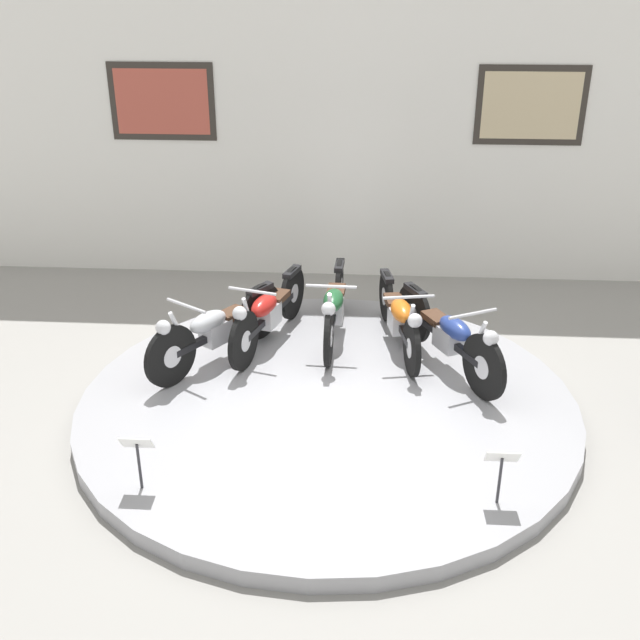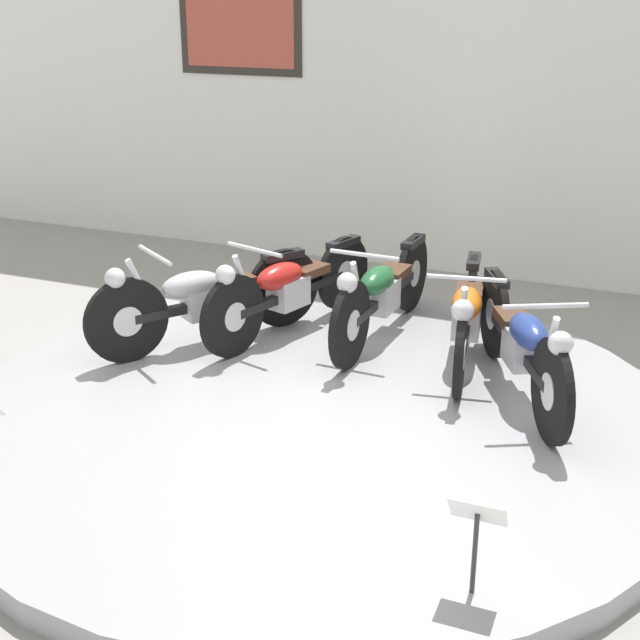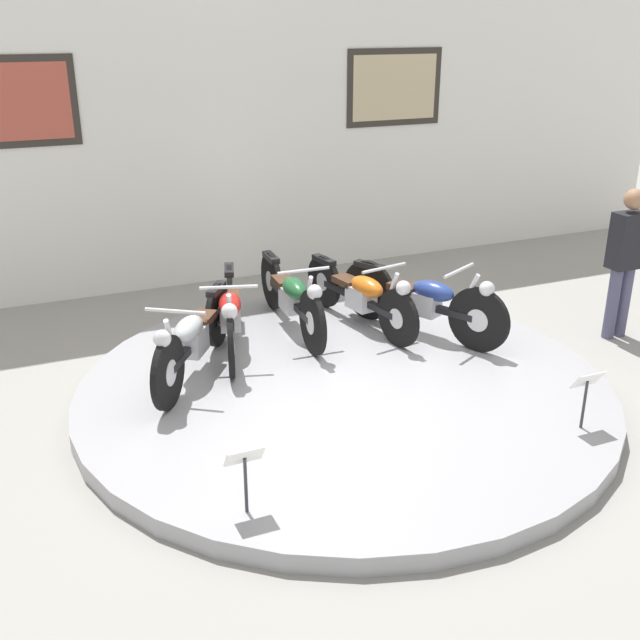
{
  "view_description": "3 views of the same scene",
  "coord_description": "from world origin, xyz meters",
  "px_view_note": "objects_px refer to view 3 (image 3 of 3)",
  "views": [
    {
      "loc": [
        0.34,
        -6.34,
        3.98
      ],
      "look_at": [
        -0.09,
        0.23,
        0.88
      ],
      "focal_mm": 42.0,
      "sensor_mm": 36.0,
      "label": 1
    },
    {
      "loc": [
        2.09,
        -4.95,
        2.82
      ],
      "look_at": [
        0.04,
        -0.04,
        0.78
      ],
      "focal_mm": 50.0,
      "sensor_mm": 36.0,
      "label": 2
    },
    {
      "loc": [
        -2.62,
        -5.59,
        3.27
      ],
      "look_at": [
        -0.21,
        0.08,
        0.76
      ],
      "focal_mm": 42.0,
      "sensor_mm": 36.0,
      "label": 3
    }
  ],
  "objects_px": {
    "motorcycle_red": "(230,312)",
    "info_placard_front_centre": "(587,387)",
    "motorcycle_blue": "(424,299)",
    "visitor_standing": "(626,256)",
    "info_placard_front_left": "(245,465)",
    "motorcycle_green": "(292,296)",
    "motorcycle_silver": "(193,336)",
    "motorcycle_orange": "(361,294)"
  },
  "relations": [
    {
      "from": "motorcycle_red",
      "to": "info_placard_front_centre",
      "type": "xyz_separation_m",
      "value": [
        2.16,
        -2.66,
        -0.02
      ]
    },
    {
      "from": "motorcycle_blue",
      "to": "visitor_standing",
      "type": "relative_size",
      "value": 1.11
    },
    {
      "from": "info_placard_front_left",
      "to": "visitor_standing",
      "type": "relative_size",
      "value": 0.31
    },
    {
      "from": "motorcycle_blue",
      "to": "info_placard_front_left",
      "type": "bearing_deg",
      "value": -140.43
    },
    {
      "from": "info_placard_front_left",
      "to": "info_placard_front_centre",
      "type": "height_order",
      "value": "same"
    },
    {
      "from": "motorcycle_red",
      "to": "info_placard_front_centre",
      "type": "height_order",
      "value": "motorcycle_red"
    },
    {
      "from": "motorcycle_green",
      "to": "motorcycle_red",
      "type": "bearing_deg",
      "value": -166.18
    },
    {
      "from": "motorcycle_silver",
      "to": "motorcycle_blue",
      "type": "height_order",
      "value": "motorcycle_blue"
    },
    {
      "from": "motorcycle_silver",
      "to": "info_placard_front_centre",
      "type": "distance_m",
      "value": 3.44
    },
    {
      "from": "info_placard_front_centre",
      "to": "visitor_standing",
      "type": "height_order",
      "value": "visitor_standing"
    },
    {
      "from": "motorcycle_blue",
      "to": "visitor_standing",
      "type": "xyz_separation_m",
      "value": [
        2.1,
        -0.56,
        0.37
      ]
    },
    {
      "from": "motorcycle_blue",
      "to": "info_placard_front_centre",
      "type": "xyz_separation_m",
      "value": [
        0.21,
        -2.19,
        -0.03
      ]
    },
    {
      "from": "motorcycle_orange",
      "to": "info_placard_front_left",
      "type": "bearing_deg",
      "value": -128.95
    },
    {
      "from": "motorcycle_orange",
      "to": "info_placard_front_centre",
      "type": "xyz_separation_m",
      "value": [
        0.7,
        -2.66,
        -0.0
      ]
    },
    {
      "from": "motorcycle_orange",
      "to": "motorcycle_silver",
      "type": "bearing_deg",
      "value": -166.41
    },
    {
      "from": "motorcycle_silver",
      "to": "motorcycle_orange",
      "type": "distance_m",
      "value": 2.0
    },
    {
      "from": "info_placard_front_centre",
      "to": "motorcycle_orange",
      "type": "bearing_deg",
      "value": 104.83
    },
    {
      "from": "motorcycle_silver",
      "to": "motorcycle_orange",
      "type": "bearing_deg",
      "value": 13.59
    },
    {
      "from": "visitor_standing",
      "to": "motorcycle_orange",
      "type": "bearing_deg",
      "value": 158.35
    },
    {
      "from": "motorcycle_silver",
      "to": "info_placard_front_left",
      "type": "xyz_separation_m",
      "value": [
        -0.2,
        -2.19,
        -0.02
      ]
    },
    {
      "from": "motorcycle_blue",
      "to": "motorcycle_orange",
      "type": "bearing_deg",
      "value": 136.43
    },
    {
      "from": "motorcycle_orange",
      "to": "info_placard_front_centre",
      "type": "relative_size",
      "value": 3.77
    },
    {
      "from": "motorcycle_green",
      "to": "info_placard_front_centre",
      "type": "height_order",
      "value": "motorcycle_green"
    },
    {
      "from": "motorcycle_blue",
      "to": "info_placard_front_centre",
      "type": "relative_size",
      "value": 3.55
    },
    {
      "from": "motorcycle_silver",
      "to": "motorcycle_blue",
      "type": "distance_m",
      "value": 2.45
    },
    {
      "from": "motorcycle_red",
      "to": "motorcycle_green",
      "type": "distance_m",
      "value": 0.75
    },
    {
      "from": "motorcycle_blue",
      "to": "info_placard_front_centre",
      "type": "height_order",
      "value": "motorcycle_blue"
    },
    {
      "from": "motorcycle_orange",
      "to": "info_placard_front_left",
      "type": "distance_m",
      "value": 3.42
    },
    {
      "from": "info_placard_front_centre",
      "to": "info_placard_front_left",
      "type": "bearing_deg",
      "value": 180.0
    },
    {
      "from": "motorcycle_silver",
      "to": "info_placard_front_centre",
      "type": "xyz_separation_m",
      "value": [
        2.65,
        -2.19,
        -0.02
      ]
    },
    {
      "from": "visitor_standing",
      "to": "motorcycle_silver",
      "type": "bearing_deg",
      "value": 172.99
    },
    {
      "from": "motorcycle_red",
      "to": "motorcycle_orange",
      "type": "distance_m",
      "value": 1.45
    },
    {
      "from": "motorcycle_orange",
      "to": "info_placard_front_centre",
      "type": "height_order",
      "value": "motorcycle_orange"
    },
    {
      "from": "motorcycle_green",
      "to": "motorcycle_orange",
      "type": "xyz_separation_m",
      "value": [
        0.72,
        -0.18,
        -0.02
      ]
    },
    {
      "from": "motorcycle_blue",
      "to": "info_placard_front_left",
      "type": "distance_m",
      "value": 3.44
    },
    {
      "from": "motorcycle_blue",
      "to": "visitor_standing",
      "type": "height_order",
      "value": "visitor_standing"
    },
    {
      "from": "motorcycle_silver",
      "to": "motorcycle_orange",
      "type": "height_order",
      "value": "motorcycle_silver"
    },
    {
      "from": "motorcycle_blue",
      "to": "info_placard_front_left",
      "type": "xyz_separation_m",
      "value": [
        -2.65,
        -2.19,
        -0.03
      ]
    },
    {
      "from": "motorcycle_green",
      "to": "visitor_standing",
      "type": "xyz_separation_m",
      "value": [
        3.32,
        -1.21,
        0.38
      ]
    },
    {
      "from": "motorcycle_silver",
      "to": "motorcycle_green",
      "type": "bearing_deg",
      "value": 28.1
    },
    {
      "from": "motorcycle_green",
      "to": "info_placard_front_left",
      "type": "bearing_deg",
      "value": -116.64
    },
    {
      "from": "info_placard_front_left",
      "to": "motorcycle_silver",
      "type": "bearing_deg",
      "value": 84.7
    }
  ]
}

